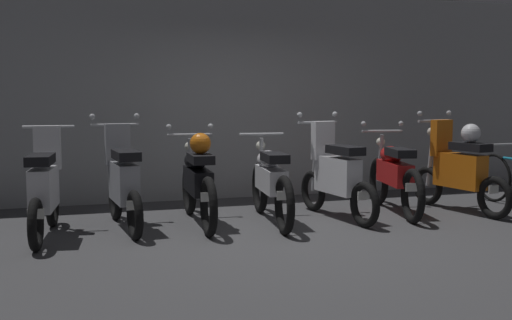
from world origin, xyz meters
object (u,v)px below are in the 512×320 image
object	(u,v)px
motorbike_slot_1	(123,182)
motorbike_slot_6	(459,168)
motorbike_slot_3	(271,181)
motorbike_slot_2	(198,180)
motorbike_slot_5	(394,174)
motorbike_slot_4	(336,175)
motorbike_slot_0	(44,189)

from	to	relation	value
motorbike_slot_1	motorbike_slot_6	distance (m)	4.24
motorbike_slot_1	motorbike_slot_3	world-z (taller)	motorbike_slot_1
motorbike_slot_2	motorbike_slot_6	bearing A→B (deg)	-2.91
motorbike_slot_6	motorbike_slot_5	bearing A→B (deg)	169.00
motorbike_slot_4	motorbike_slot_5	world-z (taller)	motorbike_slot_4
motorbike_slot_0	motorbike_slot_2	bearing A→B (deg)	6.42
motorbike_slot_1	motorbike_slot_4	size ratio (longest dim) A/B	1.00
motorbike_slot_0	motorbike_slot_6	distance (m)	5.07
motorbike_slot_3	motorbike_slot_6	bearing A→B (deg)	-0.95
motorbike_slot_4	motorbike_slot_2	bearing A→B (deg)	176.00
motorbike_slot_0	motorbike_slot_1	world-z (taller)	motorbike_slot_1
motorbike_slot_6	motorbike_slot_4	bearing A→B (deg)	178.17
motorbike_slot_2	motorbike_slot_3	distance (m)	0.86
motorbike_slot_3	motorbike_slot_5	bearing A→B (deg)	4.07
motorbike_slot_4	motorbike_slot_5	xyz separation A→B (m)	(0.86, 0.11, -0.04)
motorbike_slot_3	motorbike_slot_6	world-z (taller)	motorbike_slot_6
motorbike_slot_5	motorbike_slot_6	world-z (taller)	motorbike_slot_6
motorbike_slot_5	motorbike_slot_3	bearing A→B (deg)	-175.93
motorbike_slot_6	motorbike_slot_1	bearing A→B (deg)	177.39
motorbike_slot_0	motorbike_slot_5	size ratio (longest dim) A/B	0.87
motorbike_slot_0	motorbike_slot_4	bearing A→B (deg)	1.23
motorbike_slot_1	motorbike_slot_2	xyz separation A→B (m)	(0.85, -0.02, 0.00)
motorbike_slot_3	motorbike_slot_6	size ratio (longest dim) A/B	1.17
motorbike_slot_1	motorbike_slot_4	xyz separation A→B (m)	(2.54, -0.14, 0.00)
motorbike_slot_0	motorbike_slot_5	xyz separation A→B (m)	(4.24, 0.18, -0.03)
motorbike_slot_1	motorbike_slot_2	world-z (taller)	motorbike_slot_1
motorbike_slot_1	motorbike_slot_6	world-z (taller)	same
motorbike_slot_4	motorbike_slot_6	size ratio (longest dim) A/B	1.01
motorbike_slot_2	motorbike_slot_3	bearing A→B (deg)	-8.70
motorbike_slot_4	motorbike_slot_1	bearing A→B (deg)	176.87
motorbike_slot_1	motorbike_slot_3	xyz separation A→B (m)	(1.70, -0.15, -0.04)
motorbike_slot_0	motorbike_slot_4	world-z (taller)	motorbike_slot_4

